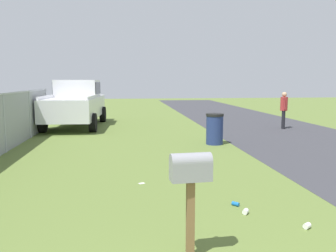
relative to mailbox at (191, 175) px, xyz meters
The scene contains 8 objects.
mailbox is the anchor object (origin of this frame).
pickup_truck 12.69m from the mailbox, 13.58° to the left, with size 5.46×2.44×2.09m.
trash_bin 7.42m from the mailbox, 16.54° to the right, with size 0.57×0.57×1.00m.
pedestrian 11.95m from the mailbox, 29.97° to the right, with size 0.46×0.32×1.58m.
litter_cup_by_mailbox 1.88m from the mailbox, 42.35° to the right, with size 0.08×0.08×0.10m, color white.
litter_cup_far_scatter 2.08m from the mailbox, 71.79° to the right, with size 0.08×0.08×0.10m, color white.
litter_wrapper_near_hydrant 3.19m from the mailbox, ahead, with size 0.12×0.08×0.01m, color silver.
litter_can_midfield_b 2.11m from the mailbox, 33.92° to the right, with size 0.07×0.07×0.12m, color blue.
Camera 1 is at (-0.54, 1.00, 2.05)m, focal length 37.11 mm.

